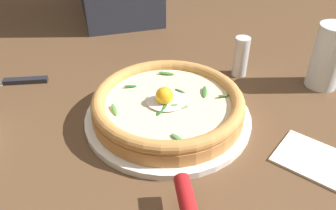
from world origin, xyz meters
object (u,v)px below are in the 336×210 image
object	(u,v)px
folded_napkin	(323,162)
pepper_shaker	(241,57)
drinking_glass	(327,61)
pizza	(168,104)
table_knife	(12,82)

from	to	relation	value
folded_napkin	pepper_shaker	size ratio (longest dim) A/B	1.61
drinking_glass	folded_napkin	bearing A→B (deg)	-115.44
pizza	pepper_shaker	bearing A→B (deg)	39.05
drinking_glass	pizza	bearing A→B (deg)	-166.72
pizza	table_knife	bearing A→B (deg)	152.80
table_knife	pepper_shaker	distance (m)	0.49
table_knife	drinking_glass	world-z (taller)	drinking_glass
pizza	table_knife	world-z (taller)	pizza
pizza	folded_napkin	size ratio (longest dim) A/B	1.92
pizza	drinking_glass	distance (m)	0.34
pepper_shaker	table_knife	bearing A→B (deg)	177.58
drinking_glass	table_knife	bearing A→B (deg)	172.64
folded_napkin	pepper_shaker	world-z (taller)	pepper_shaker
table_knife	folded_napkin	distance (m)	0.62
table_knife	drinking_glass	bearing A→B (deg)	-7.36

